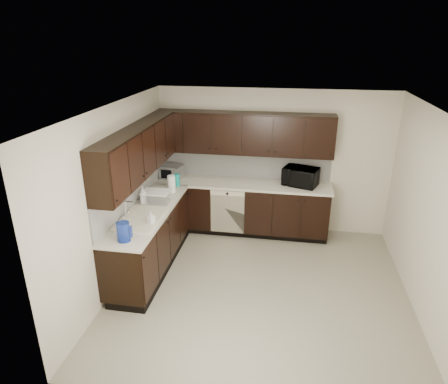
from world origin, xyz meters
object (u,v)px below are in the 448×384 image
object	(u,v)px
toaster_oven	(172,172)
blue_pitcher	(123,232)
sink	(141,223)
microwave	(300,177)
storage_bin	(156,197)

from	to	relation	value
toaster_oven	blue_pitcher	bearing A→B (deg)	-76.15
toaster_oven	blue_pitcher	world-z (taller)	blue_pitcher
sink	toaster_oven	distance (m)	1.73
toaster_oven	sink	bearing A→B (deg)	-75.98
microwave	storage_bin	world-z (taller)	microwave
sink	blue_pitcher	size ratio (longest dim) A/B	3.36
sink	microwave	world-z (taller)	microwave
sink	storage_bin	size ratio (longest dim) A/B	2.04
toaster_oven	storage_bin	size ratio (longest dim) A/B	0.94
toaster_oven	blue_pitcher	distance (m)	2.33
storage_bin	blue_pitcher	size ratio (longest dim) A/B	1.64
sink	storage_bin	xyz separation A→B (m)	(0.01, 0.66, 0.14)
sink	storage_bin	world-z (taller)	sink
microwave	toaster_oven	xyz separation A→B (m)	(-2.24, -0.02, -0.04)
sink	microwave	distance (m)	2.79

